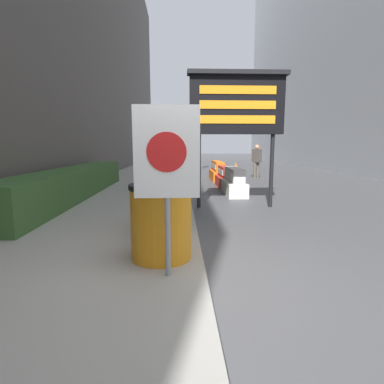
{
  "coord_description": "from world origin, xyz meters",
  "views": [
    {
      "loc": [
        -0.29,
        -3.12,
        1.54
      ],
      "look_at": [
        -0.0,
        3.72,
        0.48
      ],
      "focal_mm": 28.0,
      "sensor_mm": 36.0,
      "label": 1
    }
  ],
  "objects_px": {
    "pedestrian_worker": "(257,159)",
    "barrel_drum_middle": "(163,205)",
    "barrel_drum_foreground": "(161,221)",
    "traffic_cone_near": "(242,177)",
    "traffic_light_near_curb": "(196,122)",
    "traffic_cone_far": "(231,181)",
    "jersey_barrier_orange_near": "(217,172)",
    "warning_sign": "(167,162)",
    "jersey_barrier_white": "(234,183)",
    "jersey_barrier_red_striped": "(225,178)",
    "message_board": "(237,105)",
    "traffic_cone_mid": "(236,168)"
  },
  "relations": [
    {
      "from": "barrel_drum_foreground",
      "to": "traffic_cone_far",
      "type": "height_order",
      "value": "barrel_drum_foreground"
    },
    {
      "from": "traffic_cone_far",
      "to": "traffic_light_near_curb",
      "type": "bearing_deg",
      "value": 95.63
    },
    {
      "from": "warning_sign",
      "to": "traffic_light_near_curb",
      "type": "relative_size",
      "value": 0.44
    },
    {
      "from": "jersey_barrier_red_striped",
      "to": "traffic_light_near_curb",
      "type": "relative_size",
      "value": 0.4
    },
    {
      "from": "traffic_cone_mid",
      "to": "message_board",
      "type": "bearing_deg",
      "value": -100.77
    },
    {
      "from": "barrel_drum_middle",
      "to": "jersey_barrier_white",
      "type": "xyz_separation_m",
      "value": [
        2.0,
        4.73,
        -0.24
      ]
    },
    {
      "from": "jersey_barrier_orange_near",
      "to": "traffic_cone_far",
      "type": "relative_size",
      "value": 3.06
    },
    {
      "from": "barrel_drum_foreground",
      "to": "warning_sign",
      "type": "height_order",
      "value": "warning_sign"
    },
    {
      "from": "traffic_light_near_curb",
      "to": "jersey_barrier_orange_near",
      "type": "bearing_deg",
      "value": -82.1
    },
    {
      "from": "jersey_barrier_red_striped",
      "to": "traffic_cone_mid",
      "type": "bearing_deg",
      "value": 74.48
    },
    {
      "from": "jersey_barrier_white",
      "to": "traffic_cone_mid",
      "type": "relative_size",
      "value": 2.45
    },
    {
      "from": "warning_sign",
      "to": "jersey_barrier_orange_near",
      "type": "bearing_deg",
      "value": 79.99
    },
    {
      "from": "barrel_drum_foreground",
      "to": "traffic_cone_far",
      "type": "xyz_separation_m",
      "value": [
        2.07,
        6.85,
        -0.29
      ]
    },
    {
      "from": "message_board",
      "to": "traffic_cone_near",
      "type": "xyz_separation_m",
      "value": [
        1.02,
        4.01,
        -2.17
      ]
    },
    {
      "from": "traffic_cone_near",
      "to": "barrel_drum_foreground",
      "type": "bearing_deg",
      "value": -108.76
    },
    {
      "from": "traffic_cone_far",
      "to": "traffic_light_near_curb",
      "type": "distance_m",
      "value": 8.7
    },
    {
      "from": "message_board",
      "to": "jersey_barrier_red_striped",
      "type": "bearing_deg",
      "value": 85.09
    },
    {
      "from": "warning_sign",
      "to": "jersey_barrier_red_striped",
      "type": "height_order",
      "value": "warning_sign"
    },
    {
      "from": "traffic_light_near_curb",
      "to": "traffic_cone_far",
      "type": "bearing_deg",
      "value": -84.37
    },
    {
      "from": "jersey_barrier_orange_near",
      "to": "traffic_cone_far",
      "type": "distance_m",
      "value": 3.15
    },
    {
      "from": "jersey_barrier_orange_near",
      "to": "barrel_drum_middle",
      "type": "bearing_deg",
      "value": -102.63
    },
    {
      "from": "barrel_drum_middle",
      "to": "traffic_light_near_curb",
      "type": "distance_m",
      "value": 14.28
    },
    {
      "from": "traffic_cone_far",
      "to": "barrel_drum_middle",
      "type": "bearing_deg",
      "value": -110.01
    },
    {
      "from": "barrel_drum_foreground",
      "to": "pedestrian_worker",
      "type": "bearing_deg",
      "value": 69.74
    },
    {
      "from": "traffic_cone_near",
      "to": "traffic_light_near_curb",
      "type": "xyz_separation_m",
      "value": [
        -1.4,
        7.28,
        2.64
      ]
    },
    {
      "from": "barrel_drum_middle",
      "to": "traffic_cone_far",
      "type": "relative_size",
      "value": 1.4
    },
    {
      "from": "traffic_cone_near",
      "to": "traffic_light_near_curb",
      "type": "height_order",
      "value": "traffic_light_near_curb"
    },
    {
      "from": "barrel_drum_foreground",
      "to": "traffic_cone_far",
      "type": "bearing_deg",
      "value": 73.18
    },
    {
      "from": "pedestrian_worker",
      "to": "traffic_cone_near",
      "type": "bearing_deg",
      "value": 119.72
    },
    {
      "from": "jersey_barrier_white",
      "to": "message_board",
      "type": "bearing_deg",
      "value": -99.5
    },
    {
      "from": "traffic_cone_far",
      "to": "traffic_cone_near",
      "type": "bearing_deg",
      "value": 58.8
    },
    {
      "from": "message_board",
      "to": "traffic_cone_far",
      "type": "xyz_separation_m",
      "value": [
        0.44,
        3.05,
        -2.19
      ]
    },
    {
      "from": "barrel_drum_foreground",
      "to": "traffic_cone_near",
      "type": "bearing_deg",
      "value": 71.24
    },
    {
      "from": "traffic_cone_far",
      "to": "jersey_barrier_orange_near",
      "type": "bearing_deg",
      "value": 91.93
    },
    {
      "from": "pedestrian_worker",
      "to": "jersey_barrier_orange_near",
      "type": "bearing_deg",
      "value": 72.31
    },
    {
      "from": "barrel_drum_foreground",
      "to": "traffic_light_near_curb",
      "type": "bearing_deg",
      "value": 85.24
    },
    {
      "from": "warning_sign",
      "to": "traffic_light_near_curb",
      "type": "height_order",
      "value": "traffic_light_near_curb"
    },
    {
      "from": "barrel_drum_middle",
      "to": "traffic_cone_near",
      "type": "bearing_deg",
      "value": 68.26
    },
    {
      "from": "traffic_cone_mid",
      "to": "pedestrian_worker",
      "type": "height_order",
      "value": "pedestrian_worker"
    },
    {
      "from": "traffic_cone_near",
      "to": "pedestrian_worker",
      "type": "relative_size",
      "value": 0.44
    },
    {
      "from": "pedestrian_worker",
      "to": "barrel_drum_middle",
      "type": "bearing_deg",
      "value": 121.46
    },
    {
      "from": "jersey_barrier_red_striped",
      "to": "traffic_light_near_curb",
      "type": "height_order",
      "value": "traffic_light_near_curb"
    },
    {
      "from": "jersey_barrier_white",
      "to": "jersey_barrier_red_striped",
      "type": "distance_m",
      "value": 1.89
    },
    {
      "from": "barrel_drum_middle",
      "to": "traffic_cone_mid",
      "type": "xyz_separation_m",
      "value": [
        3.28,
        11.24,
        -0.26
      ]
    },
    {
      "from": "traffic_cone_far",
      "to": "barrel_drum_foreground",
      "type": "bearing_deg",
      "value": -106.82
    },
    {
      "from": "jersey_barrier_red_striped",
      "to": "traffic_cone_mid",
      "type": "distance_m",
      "value": 4.8
    },
    {
      "from": "barrel_drum_foreground",
      "to": "message_board",
      "type": "height_order",
      "value": "message_board"
    },
    {
      "from": "jersey_barrier_red_striped",
      "to": "traffic_cone_far",
      "type": "distance_m",
      "value": 0.84
    },
    {
      "from": "message_board",
      "to": "traffic_cone_far",
      "type": "bearing_deg",
      "value": 81.79
    },
    {
      "from": "message_board",
      "to": "jersey_barrier_red_striped",
      "type": "distance_m",
      "value": 4.47
    }
  ]
}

